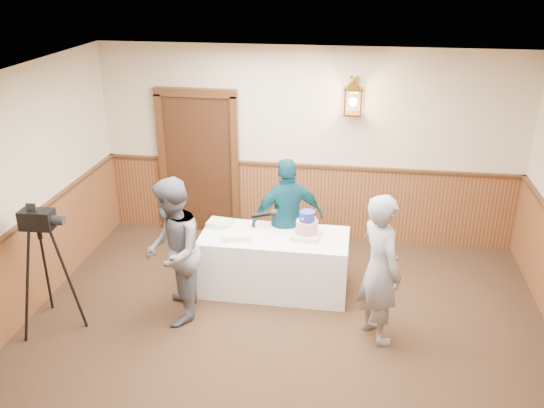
{
  "coord_description": "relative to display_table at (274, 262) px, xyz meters",
  "views": [
    {
      "loc": [
        0.7,
        -4.32,
        3.85
      ],
      "look_at": [
        -0.24,
        1.7,
        1.25
      ],
      "focal_mm": 38.0,
      "sensor_mm": 36.0,
      "label": 1
    }
  ],
  "objects": [
    {
      "name": "tiered_cake",
      "position": [
        0.39,
        0.01,
        0.51
      ],
      "size": [
        0.37,
        0.37,
        0.34
      ],
      "rotation": [
        0.0,
        0.0,
        -0.13
      ],
      "color": "beige",
      "rests_on": "display_table"
    },
    {
      "name": "display_table",
      "position": [
        0.0,
        0.0,
        0.0
      ],
      "size": [
        1.8,
        0.8,
        0.75
      ],
      "primitive_type": "cube",
      "color": "white",
      "rests_on": "ground"
    },
    {
      "name": "assistant_p",
      "position": [
        0.11,
        0.38,
        0.43
      ],
      "size": [
        1.02,
        0.75,
        1.61
      ],
      "primitive_type": "imported",
      "rotation": [
        0.0,
        0.0,
        3.57
      ],
      "color": "#0C3C4C",
      "rests_on": "ground"
    },
    {
      "name": "ground",
      "position": [
        0.24,
        -1.9,
        -0.38
      ],
      "size": [
        7.0,
        7.0,
        0.0
      ],
      "primitive_type": "plane",
      "color": "black",
      "rests_on": "ground"
    },
    {
      "name": "tv_camera_rig",
      "position": [
        -2.36,
        -1.16,
        0.27
      ],
      "size": [
        0.56,
        0.52,
        1.43
      ],
      "rotation": [
        0.0,
        0.0,
        0.05
      ],
      "color": "black",
      "rests_on": "ground"
    },
    {
      "name": "baker",
      "position": [
        1.25,
        -0.81,
        0.47
      ],
      "size": [
        0.67,
        0.74,
        1.69
      ],
      "primitive_type": "imported",
      "rotation": [
        0.0,
        0.0,
        2.14
      ],
      "color": "gray",
      "rests_on": "ground"
    },
    {
      "name": "sheet_cake_yellow",
      "position": [
        -0.44,
        -0.13,
        0.41
      ],
      "size": [
        0.38,
        0.32,
        0.07
      ],
      "primitive_type": "cube",
      "rotation": [
        0.0,
        0.0,
        0.22
      ],
      "color": "#E6C58A",
      "rests_on": "display_table"
    },
    {
      "name": "sheet_cake_green",
      "position": [
        -0.72,
        0.16,
        0.41
      ],
      "size": [
        0.32,
        0.27,
        0.07
      ],
      "primitive_type": "cube",
      "rotation": [
        0.0,
        0.0,
        -0.11
      ],
      "color": "#A2DD9C",
      "rests_on": "display_table"
    },
    {
      "name": "interviewer",
      "position": [
        -1.03,
        -0.79,
        0.48
      ],
      "size": [
        1.58,
        0.96,
        1.7
      ],
      "rotation": [
        0.0,
        0.0,
        -1.34
      ],
      "color": "slate",
      "rests_on": "ground"
    },
    {
      "name": "room_shell",
      "position": [
        0.19,
        -1.45,
        1.15
      ],
      "size": [
        6.02,
        7.02,
        2.81
      ],
      "color": "#C6B594",
      "rests_on": "ground"
    }
  ]
}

